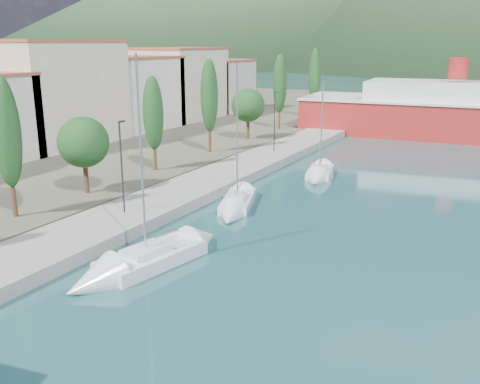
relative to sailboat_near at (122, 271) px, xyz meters
The scene contains 9 objects.
ground 112.22m from the sailboat_near, 88.16° to the left, with size 1400.00×1400.00×0.00m, color #25555A.
quay 18.94m from the sailboat_near, 106.55° to the left, with size 5.00×88.00×0.80m, color gray.
land_strip 51.73m from the sailboat_near, 147.02° to the left, with size 70.00×148.00×0.70m, color #565644.
town_buildings 40.97m from the sailboat_near, 134.33° to the left, with size 9.20×69.20×11.30m.
tree_row 27.25m from the sailboat_near, 114.88° to the left, with size 3.87×65.61×10.16m.
lamp_posts 9.32m from the sailboat_near, 129.23° to the left, with size 0.15×48.33×6.06m.
sailboat_near is the anchor object (origin of this frame).
sailboat_mid 12.14m from the sailboat_near, 90.45° to the left, with size 4.49×7.94×11.10m.
sailboat_far 24.09m from the sailboat_near, 85.69° to the left, with size 3.39×6.68×9.39m.
Camera 1 is at (13.78, -11.67, 11.67)m, focal length 40.00 mm.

